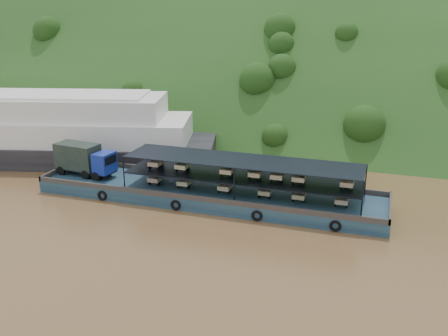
% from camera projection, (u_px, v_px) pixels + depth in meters
% --- Properties ---
extents(ground, '(160.00, 160.00, 0.00)m').
position_uv_depth(ground, '(234.00, 211.00, 47.54)').
color(ground, brown).
rests_on(ground, ground).
extents(hillside, '(140.00, 39.60, 39.60)m').
position_uv_depth(hillside, '(300.00, 127.00, 80.01)').
color(hillside, '#193714').
rests_on(hillside, ground).
extents(cargo_barge, '(35.00, 7.18, 4.60)m').
position_uv_depth(cargo_barge, '(197.00, 188.00, 50.27)').
color(cargo_barge, '#122841').
rests_on(cargo_barge, ground).
extents(passenger_ferry, '(42.92, 20.78, 8.43)m').
position_uv_depth(passenger_ferry, '(48.00, 131.00, 62.52)').
color(passenger_ferry, black).
rests_on(passenger_ferry, ground).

